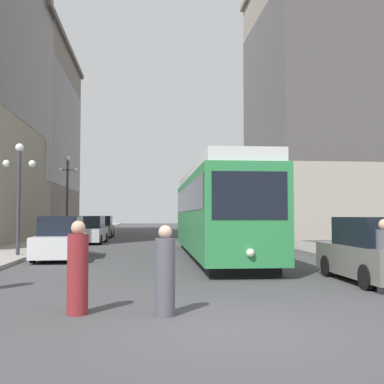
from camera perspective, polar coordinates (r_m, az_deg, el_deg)
name	(u,v)px	position (r m, az deg, el deg)	size (l,w,h in m)	color
ground_plane	(232,329)	(7.97, 4.90, -16.42)	(200.00, 200.00, 0.00)	#424244
sidewalk_left	(80,233)	(48.07, -13.56, -4.93)	(2.99, 120.00, 0.15)	gray
sidewalk_right	(233,233)	(48.53, 5.02, -4.98)	(2.99, 120.00, 0.15)	gray
streetcar	(216,210)	(20.63, 2.94, -2.23)	(2.92, 14.78, 3.89)	black
transit_bus	(222,214)	(37.42, 3.72, -2.75)	(3.05, 12.96, 3.45)	black
parked_car_left_near	(61,239)	(20.80, -15.79, -5.59)	(2.04, 5.06, 1.82)	black
parked_car_left_mid	(90,231)	(31.80, -12.36, -4.66)	(2.04, 4.71, 1.82)	black
parked_car_right_far	(374,252)	(14.04, 21.47, -6.87)	(1.94, 4.24, 1.82)	black
parked_car_left_far	(102,227)	(40.33, -11.00, -4.28)	(1.91, 5.01, 1.82)	black
pedestrian_crossing_near	(165,273)	(8.81, -3.32, -9.95)	(0.38, 0.38, 1.68)	#4C4C56
pedestrian_crossing_far	(78,271)	(9.17, -13.84, -9.35)	(0.40, 0.40, 1.77)	maroon
lamp_post_left_near	(19,180)	(21.65, -20.47, 1.34)	(1.41, 0.36, 4.87)	#333338
lamp_post_left_far	(67,185)	(34.33, -15.04, 0.85)	(1.41, 0.36, 5.98)	#333338
building_left_corner	(1,135)	(50.51, -22.39, 6.50)	(13.45, 20.65, 19.29)	slate
building_right_corner	(318,99)	(45.76, 15.17, 10.94)	(11.44, 15.29, 24.69)	#A89E8E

